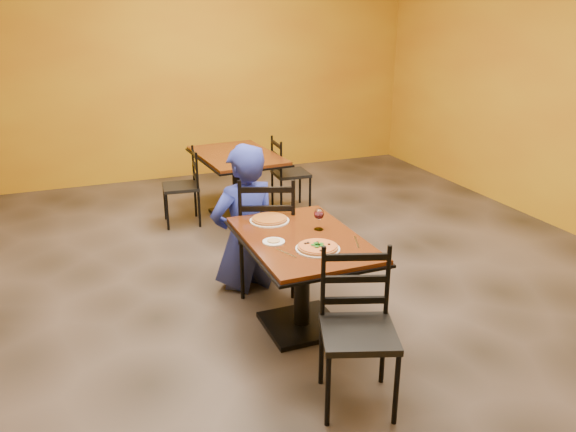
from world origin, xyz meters
name	(u,v)px	position (x,y,z in m)	size (l,w,h in m)	color
floor	(278,298)	(0.00, 0.00, 0.00)	(7.00, 8.00, 0.01)	black
wall_back	(174,71)	(0.00, 4.00, 1.50)	(7.00, 0.01, 3.00)	gold
table_main	(302,261)	(0.00, -0.50, 0.56)	(0.83, 1.23, 0.75)	#5D240E
table_second	(237,170)	(0.29, 2.08, 0.56)	(0.93, 1.31, 0.75)	#5D240E
chair_main_near	(359,334)	(-0.03, -1.45, 0.49)	(0.44, 0.44, 0.98)	black
chair_main_far	(267,232)	(-0.01, 0.24, 0.52)	(0.47, 0.47, 1.04)	black
chair_second_left	(181,187)	(-0.38, 2.08, 0.43)	(0.39, 0.39, 0.86)	black
chair_second_right	(291,174)	(0.95, 2.08, 0.44)	(0.40, 0.40, 0.88)	black
diner	(244,216)	(-0.17, 0.36, 0.64)	(0.63, 0.41, 1.28)	navy
plate_main	(318,249)	(0.01, -0.75, 0.76)	(0.31, 0.31, 0.01)	white
pizza_main	(318,247)	(0.01, -0.75, 0.77)	(0.28, 0.28, 0.02)	maroon
plate_far	(269,221)	(-0.11, -0.10, 0.76)	(0.31, 0.31, 0.01)	white
pizza_far	(269,219)	(-0.11, -0.10, 0.77)	(0.28, 0.28, 0.02)	#B47722
side_plate	(274,242)	(-0.23, -0.52, 0.76)	(0.16, 0.16, 0.01)	white
dip	(274,241)	(-0.23, -0.52, 0.76)	(0.09, 0.09, 0.01)	tan
wine_glass	(319,218)	(0.17, -0.41, 0.84)	(0.08, 0.08, 0.18)	white
fork	(286,253)	(-0.22, -0.73, 0.75)	(0.01, 0.19, 0.00)	silver
knife	(357,242)	(0.32, -0.73, 0.75)	(0.01, 0.21, 0.00)	silver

